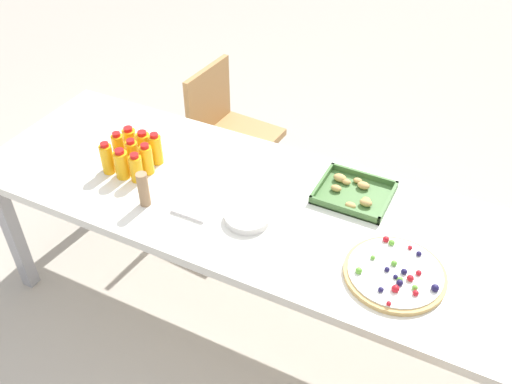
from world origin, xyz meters
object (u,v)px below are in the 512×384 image
Objects in this scene: napkin_stack at (197,206)px; juice_bottle_1 at (122,164)px; juice_bottle_2 at (136,168)px; juice_bottle_5 at (147,159)px; juice_bottle_3 at (119,148)px; party_table at (275,218)px; juice_bottle_8 at (156,149)px; fruit_pizza at (395,273)px; juice_bottle_4 at (133,154)px; chair_far_left at (227,128)px; plate_stack at (248,217)px; juice_bottle_7 at (144,146)px; cardboard_tube at (143,189)px; juice_bottle_6 at (130,141)px; snack_tray at (354,193)px; juice_bottle_0 at (107,158)px.

juice_bottle_1 is at bearing 175.42° from napkin_stack.
juice_bottle_5 reaches higher than juice_bottle_2.
juice_bottle_3 is (-0.08, 0.08, 0.01)m from juice_bottle_1.
juice_bottle_1 is 0.07m from juice_bottle_2.
party_table is at bearing 2.07° from juice_bottle_3.
juice_bottle_2 is 0.90× the size of juice_bottle_8.
party_table is at bearing 164.76° from fruit_pizza.
juice_bottle_4 is (-0.07, 0.07, 0.00)m from juice_bottle_2.
plate_stack is (0.57, -0.85, 0.25)m from chair_far_left.
party_table is 0.67m from juice_bottle_7.
cardboard_tube reaches higher than juice_bottle_5.
juice_bottle_7 is at bearing 88.63° from juice_bottle_4.
juice_bottle_1 is 1.18m from fruit_pizza.
juice_bottle_6 is 0.08m from juice_bottle_7.
juice_bottle_8 is (0.07, 0.15, 0.01)m from juice_bottle_1.
napkin_stack reaches higher than party_table.
juice_bottle_8 is 0.86m from snack_tray.
juice_bottle_5 is 0.49× the size of snack_tray.
juice_bottle_3 is 1.01× the size of juice_bottle_8.
cardboard_tube is at bearing 14.10° from chair_far_left.
juice_bottle_0 is at bearing 178.45° from fruit_pizza.
juice_bottle_3 is 0.11m from juice_bottle_7.
fruit_pizza is (1.26, -0.12, -0.06)m from juice_bottle_3.
juice_bottle_5 is at bearing -163.50° from snack_tray.
juice_bottle_2 reaches higher than napkin_stack.
juice_bottle_2 is 0.06m from juice_bottle_5.
juice_bottle_0 is 0.28m from cardboard_tube.
juice_bottle_4 is 0.11m from juice_bottle_6.
juice_bottle_4 is 0.61m from plate_stack.
cardboard_tube is at bearing -45.06° from juice_bottle_6.
cardboard_tube is (-0.41, -0.10, 0.06)m from plate_stack.
chair_far_left is at bearing 88.15° from juice_bottle_7.
juice_bottle_6 is at bearing 176.40° from juice_bottle_8.
juice_bottle_7 is (0.08, -0.00, 0.00)m from juice_bottle_6.
cardboard_tube reaches higher than napkin_stack.
chair_far_left is 5.61× the size of juice_bottle_8.
juice_bottle_6 is (-0.14, 0.15, -0.00)m from juice_bottle_2.
juice_bottle_7 reaches higher than chair_far_left.
juice_bottle_2 is 0.95× the size of juice_bottle_4.
juice_bottle_2 is at bearing -170.36° from party_table.
juice_bottle_5 is 0.87m from snack_tray.
party_table is 0.75m from juice_bottle_6.
party_table is 0.32m from napkin_stack.
chair_far_left is 5.94× the size of juice_bottle_4.
cardboard_tube reaches higher than juice_bottle_7.
snack_tray is at bearing 11.45° from juice_bottle_8.
juice_bottle_7 reaches higher than juice_bottle_2.
juice_bottle_4 reaches higher than chair_far_left.
juice_bottle_5 is (0.15, -0.01, -0.00)m from juice_bottle_3.
snack_tray reaches higher than plate_stack.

